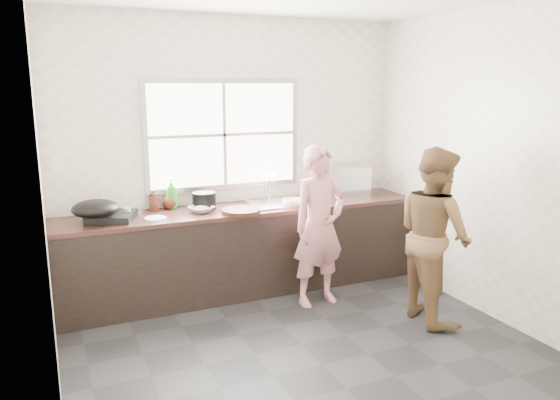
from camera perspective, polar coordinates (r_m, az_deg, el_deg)
name	(u,v)px	position (r m, az deg, el deg)	size (l,w,h in m)	color
floor	(301,345)	(4.54, 2.25, -14.88)	(3.60, 3.20, 0.01)	#252527
wall_back	(233,154)	(5.57, -4.94, 4.83)	(3.60, 0.01, 2.70)	silver
wall_left	(42,199)	(3.69, -23.61, 0.08)	(0.01, 3.20, 2.70)	silver
wall_right	(486,165)	(5.15, 20.74, 3.49)	(0.01, 3.20, 2.70)	beige
wall_front	(448,231)	(2.79, 17.17, -3.08)	(3.60, 0.01, 2.70)	silver
cabinet	(245,251)	(5.48, -3.68, -5.35)	(3.60, 0.62, 0.82)	black
countertop	(244,209)	(5.37, -3.75, -0.97)	(3.60, 0.64, 0.04)	#341A15
sink	(277,204)	(5.49, -0.32, -0.38)	(0.55, 0.45, 0.02)	silver
faucet	(269,186)	(5.64, -1.14, 1.46)	(0.02, 0.02, 0.30)	silver
window_frame	(224,135)	(5.50, -5.92, 6.81)	(1.60, 0.05, 1.10)	#9EA0A5
window_glazing	(224,135)	(5.48, -5.84, 6.79)	(1.50, 0.01, 1.00)	white
woman	(319,231)	(5.10, 4.11, -3.27)	(0.51, 0.34, 1.41)	pink
person_side	(434,235)	(4.93, 15.82, -3.49)	(0.75, 0.58, 1.53)	brown
cutting_board	(241,211)	(5.13, -4.07, -1.15)	(0.37, 0.37, 0.04)	#301E12
cleaver	(203,206)	(5.28, -8.10, -0.59)	(0.22, 0.11, 0.01)	silver
bowl_mince	(201,209)	(5.20, -8.21, -0.97)	(0.22, 0.22, 0.06)	silver
bowl_crabs	(293,203)	(5.41, 1.39, -0.33)	(0.18, 0.18, 0.06)	white
bowl_held	(307,203)	(5.40, 2.82, -0.36)	(0.18, 0.18, 0.06)	white
black_pot	(204,201)	(5.32, -7.93, -0.07)	(0.23, 0.23, 0.16)	black
plate_food	(155,218)	(5.01, -12.88, -1.87)	(0.19, 0.19, 0.02)	white
bottle_green	(171,193)	(5.37, -11.29, 0.70)	(0.12, 0.12, 0.31)	green
bottle_brown_tall	(154,201)	(5.35, -13.02, -0.08)	(0.08, 0.08, 0.18)	#4A1F12
bottle_brown_short	(170,201)	(5.38, -11.47, -0.05)	(0.13, 0.13, 0.16)	#4F2013
glass_jar	(127,213)	(5.12, -15.68, -1.29)	(0.06, 0.06, 0.09)	silver
burner	(111,216)	(5.09, -17.21, -1.65)	(0.39, 0.39, 0.06)	black
wok	(95,209)	(4.96, -18.72, -0.86)	(0.40, 0.40, 0.15)	black
dish_rack	(348,180)	(5.98, 7.11, 2.04)	(0.41, 0.29, 0.31)	#BABCC0
pot_lid_left	(108,218)	(5.13, -17.53, -1.82)	(0.27, 0.27, 0.01)	#A9ACB0
pot_lid_right	(130,213)	(5.30, -15.36, -1.27)	(0.24, 0.24, 0.01)	#A9AAAF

